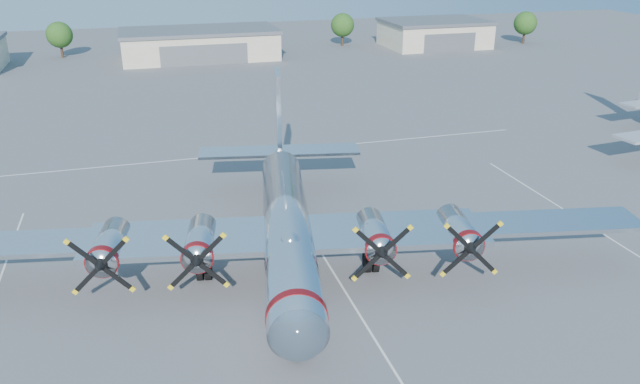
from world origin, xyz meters
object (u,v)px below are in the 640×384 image
object	(u,v)px
hangar_center	(200,44)
hangar_east	(434,33)
main_bomber_b29	(287,260)
tree_east	(343,25)
tree_west	(59,35)
tree_far_east	(525,23)

from	to	relation	value
hangar_center	hangar_east	world-z (taller)	same
main_bomber_b29	hangar_east	bearing A→B (deg)	68.84
tree_east	hangar_east	bearing A→B (deg)	-18.54
hangar_center	tree_east	xyz separation A→B (m)	(30.00, 6.04, 1.51)
tree_east	main_bomber_b29	xyz separation A→B (m)	(-32.65, -87.05, -4.22)
main_bomber_b29	tree_west	bearing A→B (deg)	114.94
hangar_east	tree_west	xyz separation A→B (m)	(-73.00, 8.04, 1.51)
hangar_east	tree_far_east	xyz separation A→B (m)	(20.00, -1.96, 1.51)
hangar_east	main_bomber_b29	bearing A→B (deg)	-122.01
tree_far_east	main_bomber_b29	xyz separation A→B (m)	(-70.65, -79.05, -4.22)
hangar_east	tree_far_east	bearing A→B (deg)	-5.61
tree_east	main_bomber_b29	bearing A→B (deg)	-110.56
hangar_center	main_bomber_b29	bearing A→B (deg)	-91.87
hangar_center	tree_east	distance (m)	30.64
tree_west	main_bomber_b29	world-z (taller)	tree_west
tree_west	tree_east	xyz separation A→B (m)	(55.00, -2.00, 0.00)
tree_far_east	main_bomber_b29	bearing A→B (deg)	-131.79
hangar_center	hangar_east	size ratio (longest dim) A/B	1.39
tree_west	tree_far_east	bearing A→B (deg)	-6.14
hangar_center	tree_east	size ratio (longest dim) A/B	4.31
main_bomber_b29	hangar_center	bearing A→B (deg)	98.98
main_bomber_b29	tree_far_east	bearing A→B (deg)	59.06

